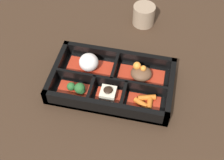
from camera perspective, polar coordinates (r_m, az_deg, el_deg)
ground_plane at (r=0.86m, az=0.00°, el=-1.05°), size 3.00×3.00×0.00m
bento_base at (r=0.85m, az=0.00°, el=-0.84°), size 0.33×0.20×0.01m
bento_rim at (r=0.84m, az=-0.05°, el=-0.24°), size 0.33×0.20×0.05m
bowl_rice at (r=0.86m, az=-4.25°, el=2.95°), size 0.13×0.07×0.06m
bowl_stew at (r=0.85m, az=5.30°, el=1.09°), size 0.13×0.07×0.05m
bowl_greens at (r=0.83m, az=-6.53°, el=-1.60°), size 0.08×0.05×0.03m
bowl_tofu at (r=0.81m, az=-0.82°, el=-2.55°), size 0.07×0.05×0.03m
bowl_carrots at (r=0.81m, az=6.00°, el=-3.99°), size 0.09×0.05×0.02m
tea_cup at (r=1.02m, az=5.84°, el=11.82°), size 0.07×0.07×0.07m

